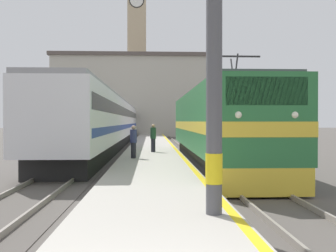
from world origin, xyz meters
TOP-DOWN VIEW (x-y plane):
  - ground_plane at (0.00, 30.00)m, footprint 200.00×200.00m
  - platform at (0.00, 25.00)m, footprint 3.39×140.00m
  - rail_track_near at (3.15, 25.00)m, footprint 2.83×140.00m
  - rail_track_far at (-3.60, 25.00)m, footprint 2.84×140.00m
  - locomotive_train at (3.15, 15.95)m, footprint 2.92×17.33m
  - passenger_train at (-3.60, 30.94)m, footprint 2.92×41.87m
  - catenary_mast at (1.21, 4.25)m, footprint 2.30×0.34m
  - person_on_platform at (-0.94, 16.04)m, footprint 0.34×0.34m
  - second_waiting_passenger at (0.05, 19.99)m, footprint 0.34×0.34m
  - clock_tower at (-2.47, 64.13)m, footprint 3.87×3.87m
  - station_building at (-2.67, 56.17)m, footprint 23.38×10.27m

SIDE VIEW (x-z plane):
  - ground_plane at x=0.00m, z-range 0.00..0.00m
  - rail_track_near at x=3.15m, z-range -0.05..0.11m
  - rail_track_far at x=-3.60m, z-range -0.05..0.11m
  - platform at x=0.00m, z-range 0.00..0.38m
  - person_on_platform at x=-0.94m, z-range 0.42..2.05m
  - second_waiting_passenger at x=0.05m, z-range 0.42..2.09m
  - locomotive_train at x=3.15m, z-range -0.44..4.31m
  - passenger_train at x=-3.60m, z-range 0.15..4.18m
  - catenary_mast at x=1.21m, z-range 0.28..8.58m
  - station_building at x=-2.67m, z-range 0.02..11.90m
  - clock_tower at x=-2.47m, z-range 0.69..28.09m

